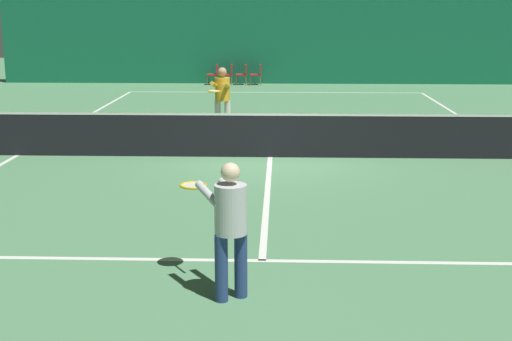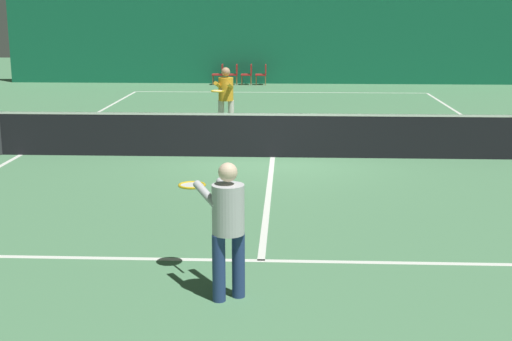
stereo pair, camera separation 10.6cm
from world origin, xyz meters
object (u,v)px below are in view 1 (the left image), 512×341
courtside_chair_0 (214,73)px  courtside_chair_3 (258,73)px  tennis_net (270,134)px  player_near (229,220)px  player_far (222,95)px  courtside_chair_1 (229,73)px  courtside_chair_2 (243,73)px

courtside_chair_0 → courtside_chair_3: bearing=90.0°
tennis_net → player_near: player_near is taller
player_near → courtside_chair_3: (-0.42, 22.12, -0.41)m
player_far → courtside_chair_1: 11.46m
tennis_net → courtside_chair_2: bearing=95.3°
player_near → courtside_chair_2: player_near is taller
player_near → courtside_chair_0: player_near is taller
courtside_chair_2 → player_near: bearing=2.6°
player_near → courtside_chair_0: size_ratio=1.83×
tennis_net → courtside_chair_3: size_ratio=14.29×
courtside_chair_3 → courtside_chair_1: bearing=-90.0°
player_far → courtside_chair_1: player_far is taller
player_near → courtside_chair_1: bearing=-27.5°
tennis_net → courtside_chair_0: tennis_net is taller
player_near → courtside_chair_0: bearing=-26.0°
player_near → courtside_chair_2: bearing=-29.1°
tennis_net → courtside_chair_3: (-0.75, 14.54, -0.03)m
player_near → courtside_chair_0: 22.23m
player_near → player_far: bearing=-26.6°
player_far → player_near: bearing=11.7°
player_near → courtside_chair_3: player_near is taller
courtside_chair_3 → player_far: bearing=-2.6°
courtside_chair_2 → courtside_chair_3: size_ratio=1.00×
player_far → courtside_chair_3: 11.46m
tennis_net → courtside_chair_3: 14.56m
player_near → courtside_chair_2: 22.14m
tennis_net → player_near: bearing=-92.5°
player_near → courtside_chair_3: 22.12m
player_near → player_far: size_ratio=0.93×
player_far → courtside_chair_3: (0.53, 11.43, -0.48)m
player_near → courtside_chair_1: 22.18m
courtside_chair_1 → courtside_chair_2: (0.60, 0.00, 0.00)m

